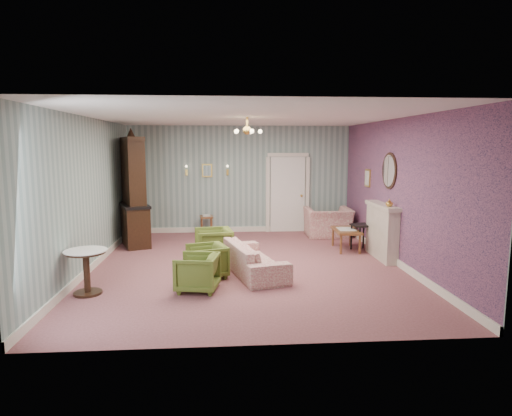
{
  "coord_description": "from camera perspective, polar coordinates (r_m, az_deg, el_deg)",
  "views": [
    {
      "loc": [
        -0.45,
        -8.4,
        2.36
      ],
      "look_at": [
        0.2,
        0.4,
        1.1
      ],
      "focal_mm": 30.61,
      "sensor_mm": 36.0,
      "label": 1
    }
  ],
  "objects": [
    {
      "name": "sofa_chintz",
      "position": [
        8.15,
        -0.32,
        -5.92
      ],
      "size": [
        1.05,
        2.03,
        0.76
      ],
      "primitive_type": "imported",
      "rotation": [
        0.0,
        0.0,
        1.83
      ],
      "color": "#A4424E",
      "rests_on": "floor"
    },
    {
      "name": "olive_chair_c",
      "position": [
        9.1,
        -5.56,
        -4.55
      ],
      "size": [
        0.78,
        0.82,
        0.74
      ],
      "primitive_type": "imported",
      "rotation": [
        0.0,
        0.0,
        -1.41
      ],
      "color": "#596A25",
      "rests_on": "floor"
    },
    {
      "name": "wall_front",
      "position": [
        5.01,
        1.01,
        -2.33
      ],
      "size": [
        6.0,
        0.0,
        6.0
      ],
      "primitive_type": "plane",
      "rotation": [
        -1.57,
        0.0,
        0.0
      ],
      "color": "gray",
      "rests_on": "ground"
    },
    {
      "name": "wall_back",
      "position": [
        11.94,
        -2.06,
        3.74
      ],
      "size": [
        6.0,
        0.0,
        6.0
      ],
      "primitive_type": "plane",
      "rotation": [
        1.57,
        0.0,
        0.0
      ],
      "color": "gray",
      "rests_on": "ground"
    },
    {
      "name": "sconce_right",
      "position": [
        11.86,
        -3.75,
        4.91
      ],
      "size": [
        0.16,
        0.12,
        0.3
      ],
      "primitive_type": null,
      "color": "gold",
      "rests_on": "wall_back"
    },
    {
      "name": "door",
      "position": [
        12.06,
        4.15,
        2.0
      ],
      "size": [
        1.12,
        0.12,
        2.16
      ],
      "primitive_type": null,
      "color": "white",
      "rests_on": "floor"
    },
    {
      "name": "oval_mirror",
      "position": [
        9.45,
        16.99,
        4.68
      ],
      "size": [
        0.04,
        0.76,
        0.84
      ],
      "primitive_type": null,
      "color": "white",
      "rests_on": "wall_right"
    },
    {
      "name": "wall_right_floral",
      "position": [
        9.12,
        17.93,
        2.01
      ],
      "size": [
        0.0,
        7.0,
        7.0
      ],
      "primitive_type": "plane",
      "rotation": [
        1.57,
        0.0,
        -1.57
      ],
      "color": "#B95C7D",
      "rests_on": "ground"
    },
    {
      "name": "dresser",
      "position": [
        10.88,
        -15.88,
        2.54
      ],
      "size": [
        1.11,
        1.73,
        2.72
      ],
      "primitive_type": null,
      "rotation": [
        0.0,
        0.0,
        0.36
      ],
      "color": "black",
      "rests_on": "floor"
    },
    {
      "name": "wall_left",
      "position": [
        8.83,
        -21.0,
        1.67
      ],
      "size": [
        0.0,
        7.0,
        7.0
      ],
      "primitive_type": "plane",
      "rotation": [
        1.57,
        0.0,
        1.57
      ],
      "color": "gray",
      "rests_on": "ground"
    },
    {
      "name": "side_table_black",
      "position": [
        10.18,
        13.63,
        -3.76
      ],
      "size": [
        0.51,
        0.51,
        0.61
      ],
      "primitive_type": null,
      "rotation": [
        0.0,
        0.0,
        0.29
      ],
      "color": "black",
      "rests_on": "floor"
    },
    {
      "name": "chandelier",
      "position": [
        8.42,
        -1.17,
        9.96
      ],
      "size": [
        0.56,
        0.56,
        0.36
      ],
      "primitive_type": null,
      "color": "gold",
      "rests_on": "ceiling"
    },
    {
      "name": "fireplace",
      "position": [
        9.57,
        16.11,
        -2.92
      ],
      "size": [
        0.3,
        1.4,
        1.16
      ],
      "primitive_type": null,
      "color": "beige",
      "rests_on": "floor"
    },
    {
      "name": "gilt_mirror_back",
      "position": [
        11.89,
        -6.41,
        4.89
      ],
      "size": [
        0.28,
        0.06,
        0.36
      ],
      "primitive_type": null,
      "color": "gold",
      "rests_on": "wall_back"
    },
    {
      "name": "olive_chair_b",
      "position": [
        7.96,
        -6.43,
        -6.68
      ],
      "size": [
        0.77,
        0.8,
        0.66
      ],
      "primitive_type": "imported",
      "rotation": [
        0.0,
        0.0,
        -1.26
      ],
      "color": "#596A25",
      "rests_on": "floor"
    },
    {
      "name": "nesting_table",
      "position": [
        11.72,
        -6.49,
        -2.17
      ],
      "size": [
        0.38,
        0.46,
        0.55
      ],
      "primitive_type": null,
      "rotation": [
        0.0,
        0.0,
        0.12
      ],
      "color": "brown",
      "rests_on": "floor"
    },
    {
      "name": "wall_right",
      "position": [
        9.13,
        18.02,
        2.01
      ],
      "size": [
        0.0,
        7.0,
        7.0
      ],
      "primitive_type": "plane",
      "rotation": [
        1.57,
        0.0,
        -1.57
      ],
      "color": "gray",
      "rests_on": "ground"
    },
    {
      "name": "floor",
      "position": [
        8.74,
        -1.12,
        -7.55
      ],
      "size": [
        7.0,
        7.0,
        0.0
      ],
      "primitive_type": "plane",
      "color": "#915459",
      "rests_on": "ground"
    },
    {
      "name": "sconce_left",
      "position": [
        11.9,
        -9.07,
        4.84
      ],
      "size": [
        0.16,
        0.12,
        0.3
      ],
      "primitive_type": null,
      "color": "gold",
      "rests_on": "wall_back"
    },
    {
      "name": "pedestal_table",
      "position": [
        7.53,
        -21.25,
        -7.8
      ],
      "size": [
        0.85,
        0.85,
        0.73
      ],
      "primitive_type": null,
      "rotation": [
        0.0,
        0.0,
        0.32
      ],
      "color": "black",
      "rests_on": "floor"
    },
    {
      "name": "burgundy_cushion",
      "position": [
        11.39,
        9.33,
        -1.48
      ],
      "size": [
        0.41,
        0.28,
        0.39
      ],
      "primitive_type": "cube",
      "rotation": [
        0.17,
        0.0,
        -0.35
      ],
      "color": "maroon",
      "rests_on": "wingback_chair"
    },
    {
      "name": "wingback_chair",
      "position": [
        11.55,
        9.4,
        -1.24
      ],
      "size": [
        1.16,
        0.76,
        1.01
      ],
      "primitive_type": "imported",
      "rotation": [
        0.0,
        0.0,
        3.13
      ],
      "color": "#A4424E",
      "rests_on": "floor"
    },
    {
      "name": "coffee_table",
      "position": [
        10.19,
        11.67,
        -4.04
      ],
      "size": [
        0.55,
        0.96,
        0.48
      ],
      "primitive_type": null,
      "rotation": [
        0.0,
        0.0,
        -0.03
      ],
      "color": "brown",
      "rests_on": "floor"
    },
    {
      "name": "ceiling",
      "position": [
        8.43,
        -1.18,
        11.8
      ],
      "size": [
        7.0,
        7.0,
        0.0
      ],
      "primitive_type": "plane",
      "rotation": [
        3.14,
        0.0,
        0.0
      ],
      "color": "white",
      "rests_on": "ground"
    },
    {
      "name": "mantel_vase",
      "position": [
        9.09,
        17.03,
        0.65
      ],
      "size": [
        0.15,
        0.15,
        0.15
      ],
      "primitive_type": "imported",
      "color": "gold",
      "rests_on": "fireplace"
    },
    {
      "name": "olive_chair_a",
      "position": [
        7.27,
        -7.69,
        -8.13
      ],
      "size": [
        0.72,
        0.75,
        0.67
      ],
      "primitive_type": "imported",
      "rotation": [
        0.0,
        0.0,
        -1.75
      ],
      "color": "#596A25",
      "rests_on": "floor"
    },
    {
      "name": "framed_print",
      "position": [
        10.74,
        14.39,
        3.81
      ],
      "size": [
        0.04,
        0.34,
        0.42
      ],
      "primitive_type": null,
      "color": "gold",
      "rests_on": "wall_right"
    }
  ]
}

